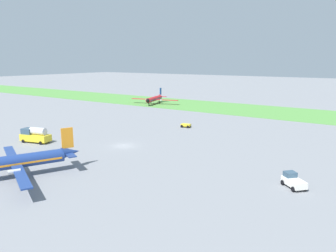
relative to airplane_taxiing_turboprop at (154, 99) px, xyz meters
name	(u,v)px	position (x,y,z in m)	size (l,w,h in m)	color
ground_plane	(123,146)	(32.75, -55.54, -2.15)	(600.00, 600.00, 0.00)	gray
grass_taxiway_strip	(238,109)	(32.75, 5.93, -2.11)	(360.00, 28.00, 0.08)	#549342
airplane_taxiing_turboprop	(154,99)	(0.00, 0.00, 0.00)	(19.32, 16.66, 5.88)	red
airplane_foreground_turboprop	(15,162)	(31.67, -78.19, 0.31)	(20.90, 18.16, 6.73)	navy
fuel_truck_near_gate	(35,135)	(15.26, -63.78, -0.57)	(6.89, 3.90, 3.29)	yellow
baggage_cart_midfield	(186,125)	(33.78, -32.38, -1.58)	(2.65, 2.14, 0.90)	yellow
pushback_tug_by_runway	(293,181)	(66.90, -59.20, -1.24)	(3.85, 3.78, 1.95)	white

